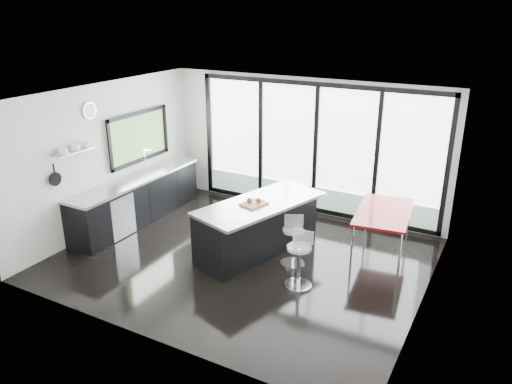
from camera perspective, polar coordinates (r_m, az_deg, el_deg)
The scene contains 11 objects.
floor at distance 8.73m, azimuth -1.53°, elevation -7.58°, with size 6.00×5.00×0.00m, color black.
ceiling at distance 7.81m, azimuth -1.73°, elevation 10.83°, with size 6.00×5.00×0.00m, color white.
wall_back at distance 10.21m, azimuth 6.69°, elevation 4.26°, with size 6.00×0.09×2.80m.
wall_front at distance 6.30m, azimuth -13.15°, elevation -5.64°, with size 6.00×0.00×2.80m, color silver.
wall_left at distance 10.07m, azimuth -15.70°, elevation 5.11°, with size 0.26×5.00×2.80m.
wall_right at distance 7.24m, azimuth 19.42°, elevation -2.77°, with size 0.00×5.00×2.80m, color silver.
counter_cabinets at distance 10.29m, azimuth -13.42°, elevation -0.79°, with size 0.69×3.24×1.36m.
island at distance 8.76m, azimuth 0.16°, elevation -3.90°, with size 1.65×2.55×1.25m.
bar_stool_near at distance 7.80m, azimuth 4.88°, elevation -8.45°, with size 0.44×0.44×0.70m, color silver.
bar_stool_far at distance 8.43m, azimuth 4.22°, elevation -6.23°, with size 0.41×0.41×0.65m, color silver.
red_table at distance 8.98m, azimuth 14.18°, elevation -4.51°, with size 0.87×1.52×0.81m, color maroon.
Camera 1 is at (3.88, -6.64, 4.14)m, focal length 35.00 mm.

